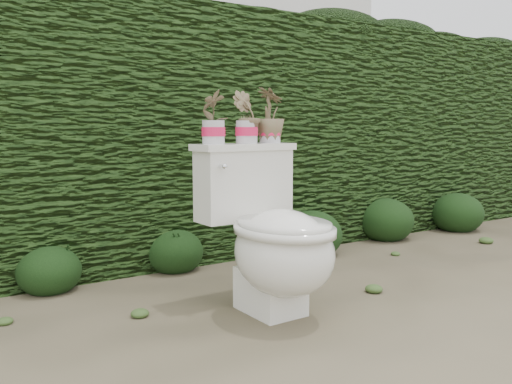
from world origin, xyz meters
TOP-DOWN VIEW (x-y plane):
  - ground at (0.00, 0.00)m, footprint 60.00×60.00m
  - hedge at (0.00, 1.60)m, footprint 8.00×1.00m
  - house_wall at (0.60, 6.00)m, footprint 8.00×3.50m
  - toilet at (-0.03, 0.17)m, footprint 0.50×0.69m
  - potted_plant_left at (-0.21, 0.41)m, footprint 0.14×0.12m
  - potted_plant_center at (-0.02, 0.41)m, footprint 0.17×0.16m
  - potted_plant_right at (0.12, 0.41)m, footprint 0.15×0.15m
  - liriope_clump_2 at (-0.82, 1.09)m, footprint 0.33×0.33m
  - liriope_clump_3 at (-0.09, 1.12)m, footprint 0.35×0.35m
  - liriope_clump_4 at (0.85, 0.97)m, footprint 0.41×0.41m
  - liriope_clump_5 at (1.64, 1.06)m, footprint 0.43×0.43m
  - liriope_clump_6 at (2.41, 0.99)m, footprint 0.42×0.42m

SIDE VIEW (x-z plane):
  - ground at x=0.00m, z-range 0.00..0.00m
  - liriope_clump_2 at x=-0.82m, z-range 0.00..0.27m
  - liriope_clump_3 at x=-0.09m, z-range 0.00..0.28m
  - liriope_clump_4 at x=0.85m, z-range 0.00..0.33m
  - liriope_clump_6 at x=2.41m, z-range 0.00..0.34m
  - liriope_clump_5 at x=1.64m, z-range 0.00..0.34m
  - toilet at x=-0.03m, z-range -0.03..0.74m
  - hedge at x=0.00m, z-range 0.00..1.60m
  - potted_plant_left at x=-0.21m, z-range 0.78..1.01m
  - potted_plant_center at x=-0.02m, z-range 0.78..1.02m
  - potted_plant_right at x=0.12m, z-range 0.78..1.03m
  - house_wall at x=0.60m, z-range 0.00..4.00m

